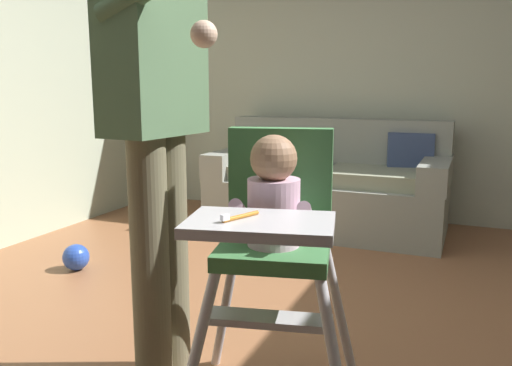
% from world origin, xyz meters
% --- Properties ---
extents(ground, '(6.15, 6.62, 0.10)m').
position_xyz_m(ground, '(0.00, 0.00, -0.05)').
color(ground, '#965F3D').
extents(wall_far, '(5.35, 0.06, 2.59)m').
position_xyz_m(wall_far, '(0.00, 2.54, 1.29)').
color(wall_far, beige).
rests_on(wall_far, ground).
extents(couch, '(1.82, 0.86, 0.86)m').
position_xyz_m(couch, '(-0.31, 2.02, 0.33)').
color(couch, gray).
rests_on(couch, ground).
extents(high_chair, '(0.72, 0.81, 0.99)m').
position_xyz_m(high_chair, '(0.15, -0.44, 0.69)').
color(high_chair, silver).
rests_on(high_chair, ground).
extents(adult_standing, '(0.51, 0.52, 1.76)m').
position_xyz_m(adult_standing, '(-0.31, -0.40, 1.00)').
color(adult_standing, '#6F674C').
rests_on(adult_standing, ground).
extents(toy_ball, '(0.16, 0.16, 0.16)m').
position_xyz_m(toy_ball, '(-1.49, 0.44, 0.08)').
color(toy_ball, '#284CB7').
rests_on(toy_ball, ground).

